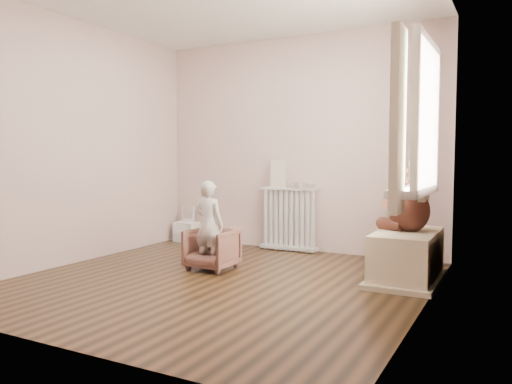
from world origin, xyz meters
The scene contains 19 objects.
floor centered at (0.00, 0.00, 0.00)m, with size 3.60×3.60×0.01m, color black.
back_wall centered at (0.00, 1.80, 1.30)m, with size 3.60×0.02×2.60m, color beige.
front_wall centered at (0.00, -1.80, 1.30)m, with size 3.60×0.02×2.60m, color beige.
left_wall centered at (-1.80, 0.00, 1.30)m, with size 0.02×3.60×2.60m, color beige.
right_wall centered at (1.80, 0.00, 1.30)m, with size 0.02×3.60×2.60m, color beige.
window centered at (1.76, 0.30, 1.45)m, with size 0.03×0.90×1.10m, color white.
window_sill centered at (1.67, 0.30, 0.87)m, with size 0.22×1.10×0.06m, color silver.
curtain_left centered at (1.65, -0.27, 1.39)m, with size 0.06×0.26×1.30m, color #B6AC91.
curtain_right centered at (1.65, 0.87, 1.39)m, with size 0.06×0.26×1.30m, color #B6AC91.
radiator centered at (-0.05, 1.68, 0.39)m, with size 0.73×0.14×0.77m, color silver.
paper_doll centered at (-0.20, 1.68, 0.94)m, with size 0.20×0.02×0.33m, color beige.
tin_a centered at (0.09, 1.68, 0.80)m, with size 0.11×0.11×0.07m, color #A59E8C.
tin_b centered at (0.23, 1.68, 0.80)m, with size 0.09×0.09×0.05m, color #A59E8C.
toy_vanity centered at (-1.55, 1.65, 0.28)m, with size 0.30×0.22×0.48m, color silver.
armchair centered at (-0.32, 0.38, 0.21)m, with size 0.44×0.46×0.42m, color brown.
child centered at (-0.32, 0.33, 0.46)m, with size 0.32×0.21×0.89m, color beige.
toy_bench centered at (1.52, 0.83, 0.20)m, with size 0.52×0.98×0.46m, color beige.
teddy_bear centered at (1.53, 0.87, 0.67)m, with size 0.48×0.37×0.59m, color #361912, non-canonical shape.
plush_cat centered at (1.66, 0.46, 1.00)m, with size 0.17×0.27×0.23m, color #655F55, non-canonical shape.
Camera 1 is at (2.41, -3.82, 1.14)m, focal length 35.00 mm.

